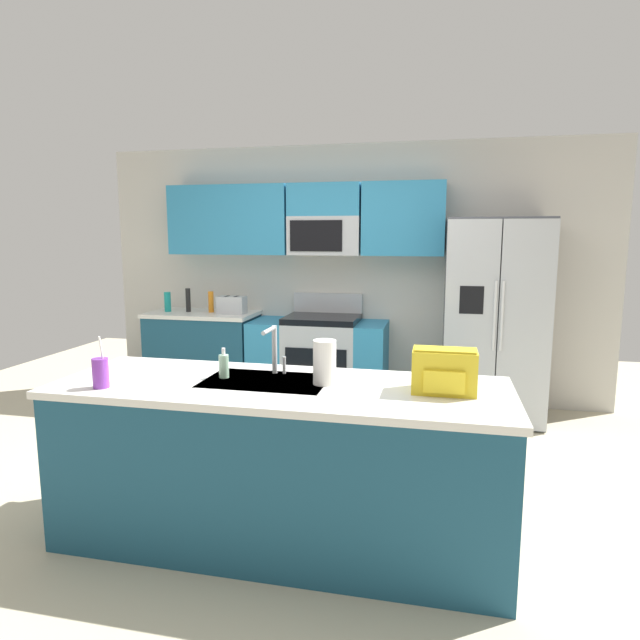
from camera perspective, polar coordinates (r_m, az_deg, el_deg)
The scene contains 15 objects.
ground_plane at distance 3.93m, azimuth -2.42°, elevation -16.67°, with size 9.00×9.00×0.00m, color beige.
kitchen_wall_unit at distance 5.61m, azimuth 1.60°, elevation 6.61°, with size 5.20×0.43×2.60m.
back_counter at distance 5.89m, azimuth -12.11°, elevation -3.50°, with size 1.13×0.63×0.90m.
range_oven at distance 5.50m, azimuth -0.14°, elevation -4.27°, with size 1.36×0.61×1.10m.
refrigerator at distance 5.23m, azimuth 17.78°, elevation -0.00°, with size 0.90×0.76×1.85m.
island_counter at distance 3.10m, azimuth -4.15°, elevation -14.68°, with size 2.45×0.85×0.90m.
toaster at distance 5.62m, azimuth -9.25°, elevation 1.56°, with size 0.28×0.16×0.18m.
pepper_mill at distance 5.87m, azimuth -13.68°, elevation 2.05°, with size 0.05×0.05×0.25m, color black.
bottle_orange at distance 5.77m, azimuth -11.38°, elevation 1.88°, with size 0.06×0.06×0.22m, color orange.
bottle_teal at distance 5.93m, azimuth -15.72°, elevation 1.85°, with size 0.07×0.07×0.21m, color teal.
sink_faucet at distance 3.12m, azimuth -4.91°, elevation -2.71°, with size 0.08×0.21×0.28m.
drink_cup_purple at distance 3.08m, azimuth -22.05°, elevation -5.16°, with size 0.08×0.08×0.28m.
soap_dispenser at distance 3.11m, azimuth -10.07°, elevation -4.75°, with size 0.06×0.06×0.17m.
paper_towel_roll at distance 2.92m, azimuth 0.48°, elevation -4.45°, with size 0.12×0.12×0.24m, color white.
backpack at distance 2.84m, azimuth 12.92°, elevation -5.13°, with size 0.32×0.22×0.23m.
Camera 1 is at (0.93, -3.42, 1.69)m, focal length 30.47 mm.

